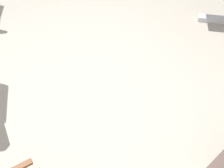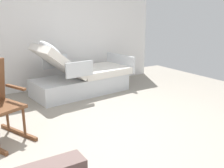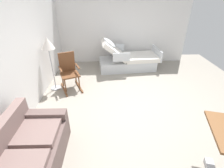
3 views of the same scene
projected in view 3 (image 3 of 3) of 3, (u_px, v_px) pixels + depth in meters
The scene contains 8 objects.
ground_plane at pixel (130, 103), 4.18m from camera, with size 7.11×7.11×0.00m, color gray.
back_wall at pixel (21, 52), 3.45m from camera, with size 5.89×0.10×2.70m, color white.
side_wall at pixel (122, 26), 6.03m from camera, with size 0.10×4.84×2.70m, color white.
hospital_bed at pixel (127, 60), 5.88m from camera, with size 1.16×2.14×1.18m.
couch at pixel (27, 158), 2.45m from camera, with size 1.60×0.86×0.85m.
rocking_chair at pixel (69, 72), 4.60m from camera, with size 0.89×0.74×1.05m.
floor_lamp at pixel (48, 47), 4.20m from camera, with size 0.34×0.34×1.48m.
overbed_table at pixel (223, 151), 2.28m from camera, with size 0.88×0.60×0.84m.
Camera 3 is at (-3.39, 0.57, 2.47)m, focal length 26.45 mm.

